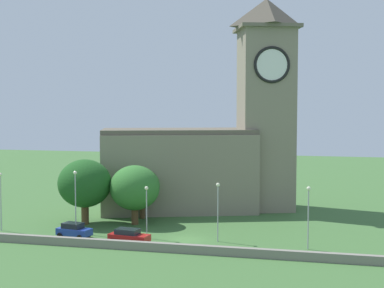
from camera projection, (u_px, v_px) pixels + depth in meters
The scene contains 13 objects.
ground_plane at pixel (212, 215), 80.29m from camera, with size 200.00×200.00×0.00m, color #3D6633.
church at pixel (214, 143), 84.16m from camera, with size 30.47×18.24×31.69m.
quay_barrier at pixel (173, 248), 60.04m from camera, with size 44.79×0.70×0.96m, color gray.
car_blue at pixel (74, 230), 66.77m from camera, with size 4.39×2.73×1.77m.
car_red at pixel (129, 236), 63.93m from camera, with size 4.89×2.63×1.68m.
streetlamp_west_end at pixel (1, 192), 70.19m from camera, with size 0.44×0.44×7.35m.
streetlamp_west_mid at pixel (75, 192), 68.80m from camera, with size 0.44×0.44×7.73m.
streetlamp_central at pixel (147, 203), 66.17m from camera, with size 0.44×0.44×6.24m.
streetlamp_east_mid at pixel (218, 202), 64.54m from camera, with size 0.44×0.44×6.86m.
streetlamp_east_end at pixel (308, 207), 61.01m from camera, with size 0.44×0.44×6.96m.
tree_by_tower at pixel (135, 188), 73.90m from camera, with size 6.61×6.61×7.89m.
tree_riverside_west at pixel (85, 184), 73.95m from camera, with size 7.07×7.07×8.66m.
tree_churchyard at pixel (142, 185), 77.92m from camera, with size 4.93×4.93×6.92m.
Camera 1 is at (15.70, -62.87, 15.78)m, focal length 52.36 mm.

